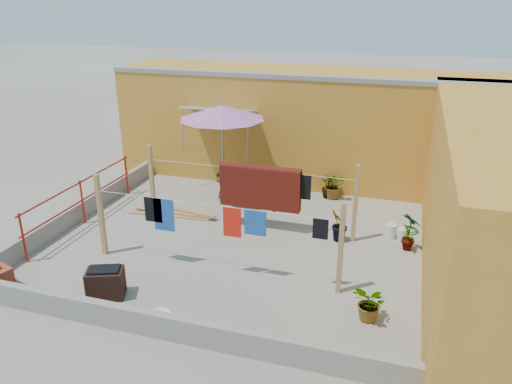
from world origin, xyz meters
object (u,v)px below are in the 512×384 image
(patio_umbrella, at_px, (222,113))
(green_hose, at_px, (409,230))
(plant_back_a, at_px, (334,185))
(water_jug_b, at_px, (403,235))
(white_basin, at_px, (158,318))
(water_jug_a, at_px, (391,231))
(brazier, at_px, (106,283))
(outdoor_table, at_px, (253,177))

(patio_umbrella, bearing_deg, green_hose, -6.43)
(plant_back_a, bearing_deg, water_jug_b, -48.13)
(patio_umbrella, distance_m, water_jug_b, 5.34)
(white_basin, height_order, green_hose, white_basin)
(water_jug_a, bearing_deg, brazier, -140.45)
(water_jug_a, distance_m, green_hose, 0.65)
(white_basin, distance_m, water_jug_b, 5.78)
(water_jug_a, distance_m, water_jug_b, 0.29)
(brazier, height_order, water_jug_b, brazier)
(outdoor_table, relative_size, brazier, 2.35)
(white_basin, relative_size, green_hose, 1.14)
(patio_umbrella, distance_m, plant_back_a, 3.60)
(brazier, bearing_deg, patio_umbrella, 85.53)
(white_basin, relative_size, water_jug_a, 1.36)
(water_jug_b, bearing_deg, outdoor_table, 163.07)
(water_jug_b, distance_m, plant_back_a, 2.86)
(brazier, xyz_separation_m, plant_back_a, (3.22, 6.02, 0.09))
(outdoor_table, bearing_deg, plant_back_a, 24.83)
(patio_umbrella, bearing_deg, water_jug_b, -13.64)
(brazier, xyz_separation_m, green_hose, (5.24, 4.50, -0.26))
(outdoor_table, relative_size, water_jug_b, 4.89)
(white_basin, distance_m, green_hose, 6.31)
(water_jug_b, distance_m, green_hose, 0.63)
(water_jug_b, bearing_deg, white_basin, -132.23)
(water_jug_a, distance_m, plant_back_a, 2.60)
(patio_umbrella, bearing_deg, brazier, -94.47)
(patio_umbrella, height_order, outdoor_table, patio_umbrella)
(white_basin, bearing_deg, outdoor_table, 90.33)
(water_jug_b, relative_size, plant_back_a, 0.50)
(outdoor_table, height_order, green_hose, outdoor_table)
(white_basin, relative_size, water_jug_b, 1.41)
(outdoor_table, xyz_separation_m, water_jug_a, (3.64, -1.09, -0.56))
(patio_umbrella, distance_m, brazier, 5.48)
(outdoor_table, bearing_deg, water_jug_a, -16.62)
(brazier, relative_size, water_jug_a, 2.00)
(patio_umbrella, xyz_separation_m, green_hose, (4.85, -0.55, -2.35))
(green_hose, bearing_deg, white_basin, -129.39)
(outdoor_table, height_order, plant_back_a, outdoor_table)
(white_basin, xyz_separation_m, green_hose, (4.01, 4.88, -0.02))
(plant_back_a, bearing_deg, brazier, -118.11)
(water_jug_b, bearing_deg, water_jug_a, 158.98)
(brazier, bearing_deg, water_jug_b, 37.29)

